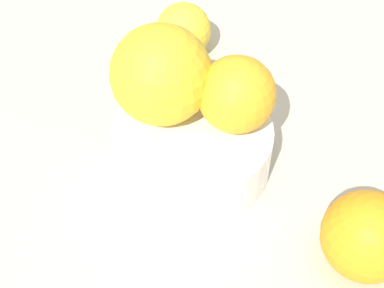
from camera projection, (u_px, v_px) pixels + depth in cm
name	position (u px, v px, depth cm)	size (l,w,h in cm)	color
ground_plane	(192.00, 172.00, 53.06)	(110.00, 110.00, 2.00)	#BCB29E
fruit_bowl	(192.00, 149.00, 50.58)	(14.26, 14.26, 4.95)	white
orange_in_bowl_0	(237.00, 95.00, 46.71)	(6.64, 6.64, 6.64)	#F9A823
orange_in_bowl_1	(161.00, 75.00, 46.84)	(8.68, 8.68, 8.68)	yellow
orange_loose_0	(183.00, 30.00, 61.36)	(6.08, 6.08, 6.08)	yellow
orange_loose_1	(367.00, 236.00, 42.87)	(7.18, 7.18, 7.18)	orange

